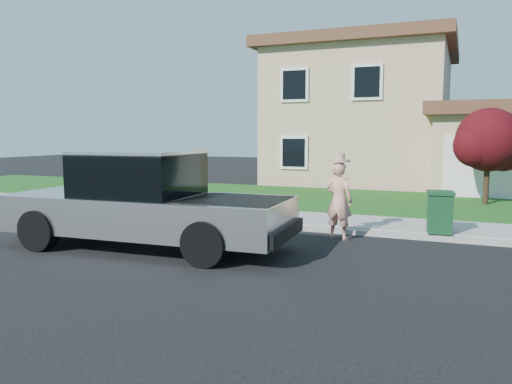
# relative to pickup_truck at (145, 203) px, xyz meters

# --- Properties ---
(ground) EXTENTS (80.00, 80.00, 0.00)m
(ground) POSITION_rel_pickup_truck_xyz_m (1.30, 0.23, -0.97)
(ground) COLOR black
(ground) RESTS_ON ground
(curb) EXTENTS (40.00, 0.20, 0.12)m
(curb) POSITION_rel_pickup_truck_xyz_m (2.30, 3.13, -0.91)
(curb) COLOR gray
(curb) RESTS_ON ground
(sidewalk) EXTENTS (40.00, 2.00, 0.15)m
(sidewalk) POSITION_rel_pickup_truck_xyz_m (2.30, 4.23, -0.89)
(sidewalk) COLOR gray
(sidewalk) RESTS_ON ground
(lawn) EXTENTS (40.00, 7.00, 0.10)m
(lawn) POSITION_rel_pickup_truck_xyz_m (2.30, 8.73, -0.92)
(lawn) COLOR #164C15
(lawn) RESTS_ON ground
(house) EXTENTS (14.00, 11.30, 6.85)m
(house) POSITION_rel_pickup_truck_xyz_m (2.61, 16.61, 2.20)
(house) COLOR tan
(house) RESTS_ON ground
(pickup_truck) EXTENTS (6.41, 2.53, 2.07)m
(pickup_truck) POSITION_rel_pickup_truck_xyz_m (0.00, 0.00, 0.00)
(pickup_truck) COLOR black
(pickup_truck) RESTS_ON ground
(woman) EXTENTS (0.74, 0.57, 1.98)m
(woman) POSITION_rel_pickup_truck_xyz_m (3.59, 2.46, -0.03)
(woman) COLOR #E7987F
(woman) RESTS_ON ground
(ornamental_tree) EXTENTS (2.32, 2.09, 3.19)m
(ornamental_tree) POSITION_rel_pickup_truck_xyz_m (6.96, 9.41, 1.17)
(ornamental_tree) COLOR black
(ornamental_tree) RESTS_ON lawn
(trash_bin) EXTENTS (0.66, 0.74, 0.96)m
(trash_bin) POSITION_rel_pickup_truck_xyz_m (5.74, 3.43, -0.33)
(trash_bin) COLOR #0F3A1D
(trash_bin) RESTS_ON sidewalk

